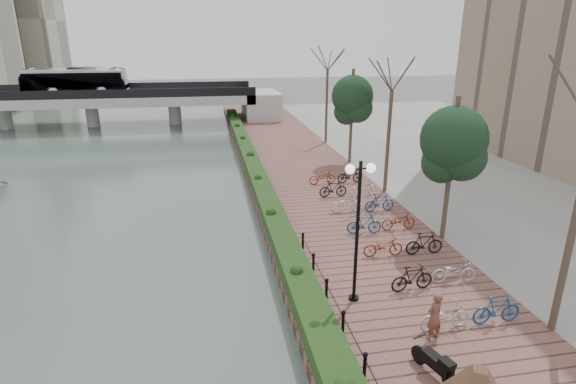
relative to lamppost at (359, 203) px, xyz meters
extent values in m
cube|color=#41524D|center=(-17.34, 20.24, -4.12)|extent=(30.00, 130.00, 0.02)
cube|color=brown|center=(1.66, 12.74, -3.88)|extent=(8.00, 75.00, 0.50)
cube|color=gray|center=(17.66, 12.74, -3.88)|extent=(24.00, 75.00, 0.50)
cube|color=#143814|center=(-1.74, 15.24, -3.33)|extent=(1.10, 56.00, 0.60)
cylinder|color=black|center=(-0.94, -3.76, -3.28)|extent=(0.10, 0.10, 0.70)
cylinder|color=black|center=(-0.94, -1.76, -3.28)|extent=(0.10, 0.10, 0.70)
cylinder|color=black|center=(-0.94, 0.24, -3.28)|extent=(0.10, 0.10, 0.70)
cylinder|color=black|center=(-0.94, 2.24, -3.28)|extent=(0.10, 0.10, 0.70)
cylinder|color=black|center=(-0.94, 4.24, -3.28)|extent=(0.10, 0.10, 0.70)
cylinder|color=black|center=(0.00, 0.00, -1.10)|extent=(0.12, 0.12, 5.05)
cylinder|color=black|center=(0.00, 0.00, 1.18)|extent=(0.70, 0.06, 0.06)
sphere|color=white|center=(-0.35, 0.00, 1.18)|extent=(0.32, 0.32, 0.32)
sphere|color=white|center=(0.35, 0.00, 1.18)|extent=(0.32, 0.32, 0.32)
imported|color=brown|center=(1.66, -2.56, -2.83)|extent=(0.68, 0.56, 1.60)
imported|color=silver|center=(2.26, -2.28, -3.18)|extent=(0.60, 1.71, 0.90)
imported|color=black|center=(2.26, 0.32, -3.13)|extent=(0.47, 1.66, 1.00)
imported|color=maroon|center=(2.26, 2.92, -3.18)|extent=(0.60, 1.72, 0.90)
imported|color=navy|center=(2.26, 5.52, -3.13)|extent=(0.47, 1.66, 1.00)
imported|color=silver|center=(2.26, 8.12, -3.18)|extent=(0.60, 1.71, 0.90)
imported|color=black|center=(2.26, 10.72, -3.13)|extent=(0.47, 1.66, 1.00)
imported|color=maroon|center=(2.26, 13.32, -3.18)|extent=(0.60, 1.72, 0.90)
imported|color=navy|center=(4.06, -2.28, -3.13)|extent=(0.47, 1.66, 1.00)
imported|color=silver|center=(4.06, 0.32, -3.18)|extent=(0.60, 1.71, 0.90)
imported|color=black|center=(4.06, 2.92, -3.13)|extent=(0.47, 1.66, 1.00)
imported|color=maroon|center=(4.06, 5.52, -3.18)|extent=(0.60, 1.71, 0.90)
imported|color=navy|center=(4.06, 8.12, -3.13)|extent=(0.47, 1.66, 1.00)
imported|color=silver|center=(4.06, 10.72, -3.18)|extent=(0.60, 1.71, 0.90)
imported|color=black|center=(4.06, 13.32, -3.13)|extent=(0.47, 1.66, 1.00)
cube|color=#ADACA7|center=(-17.34, 40.24, -1.13)|extent=(36.00, 8.00, 1.00)
cube|color=black|center=(-17.34, 36.34, -0.18)|extent=(36.00, 0.15, 0.90)
cube|color=black|center=(-17.34, 44.14, -0.18)|extent=(36.00, 0.15, 0.90)
cylinder|color=#ADACA7|center=(-26.34, 40.24, -2.88)|extent=(1.40, 1.40, 2.50)
cylinder|color=#ADACA7|center=(-17.34, 40.24, -2.88)|extent=(1.40, 1.40, 2.50)
cylinder|color=#ADACA7|center=(-8.34, 40.24, -2.88)|extent=(1.40, 1.40, 2.50)
imported|color=white|center=(-18.59, 40.24, 0.87)|extent=(2.52, 10.77, 3.00)
cube|color=#A29C87|center=(-35.34, 75.24, 8.37)|extent=(12.00, 12.00, 24.00)
camera|label=1|loc=(-4.76, -13.20, 5.07)|focal=28.00mm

